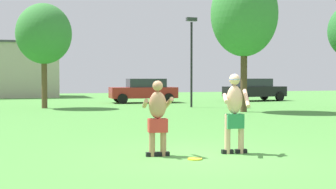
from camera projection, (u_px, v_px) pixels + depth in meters
ground_plane at (203, 157)px, 9.83m from camera, size 80.00×80.00×0.00m
player_with_cap at (235, 109)px, 10.25m from camera, size 0.76×0.63×1.76m
player_in_red at (158, 117)px, 9.91m from camera, size 0.64×0.61×1.61m
frisbee at (195, 159)px, 9.53m from camera, size 0.30×0.30×0.03m
car_black_mid_lot at (254, 89)px, 33.19m from camera, size 4.48×2.42×1.58m
car_red_far_end at (144, 90)px, 30.68m from camera, size 4.40×2.23×1.58m
lamp_post at (191, 51)px, 26.06m from camera, size 0.60×0.24×4.99m
tree_left_field at (44, 34)px, 25.14m from camera, size 2.97×2.97×5.64m
tree_right_field at (244, 14)px, 22.48m from camera, size 3.22×3.22×6.75m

